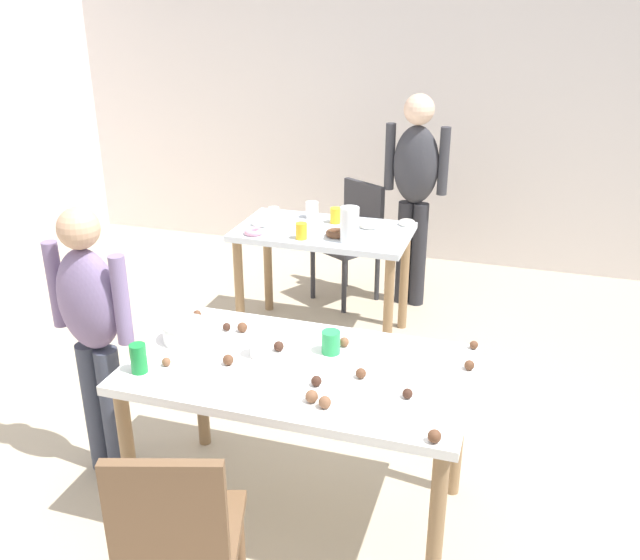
{
  "coord_description": "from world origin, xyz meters",
  "views": [
    {
      "loc": [
        0.8,
        -2.48,
        2.17
      ],
      "look_at": [
        -0.09,
        0.38,
        0.9
      ],
      "focal_mm": 38.73,
      "sensor_mm": 36.0,
      "label": 1
    }
  ],
  "objects_px": {
    "chair_near_table": "(177,534)",
    "soda_can": "(139,358)",
    "dining_table_near": "(299,384)",
    "mixing_bowl": "(186,332)",
    "dining_table_far": "(323,247)",
    "chair_far_table": "(353,234)",
    "person_girl_near": "(92,325)",
    "person_adult_far": "(415,183)",
    "pitcher_far": "(350,225)"
  },
  "relations": [
    {
      "from": "chair_far_table",
      "to": "person_girl_near",
      "type": "height_order",
      "value": "person_girl_near"
    },
    {
      "from": "dining_table_near",
      "to": "chair_far_table",
      "type": "relative_size",
      "value": 1.6
    },
    {
      "from": "dining_table_near",
      "to": "chair_near_table",
      "type": "distance_m",
      "value": 0.8
    },
    {
      "from": "chair_near_table",
      "to": "person_adult_far",
      "type": "distance_m",
      "value": 3.16
    },
    {
      "from": "dining_table_far",
      "to": "pitcher_far",
      "type": "relative_size",
      "value": 5.12
    },
    {
      "from": "chair_near_table",
      "to": "chair_far_table",
      "type": "distance_m",
      "value": 3.11
    },
    {
      "from": "chair_far_table",
      "to": "mixing_bowl",
      "type": "relative_size",
      "value": 4.44
    },
    {
      "from": "dining_table_far",
      "to": "person_girl_near",
      "type": "distance_m",
      "value": 1.77
    },
    {
      "from": "chair_far_table",
      "to": "person_girl_near",
      "type": "distance_m",
      "value": 2.43
    },
    {
      "from": "chair_near_table",
      "to": "chair_far_table",
      "type": "height_order",
      "value": "same"
    },
    {
      "from": "mixing_bowl",
      "to": "chair_far_table",
      "type": "bearing_deg",
      "value": 86.02
    },
    {
      "from": "soda_can",
      "to": "person_adult_far",
      "type": "bearing_deg",
      "value": 76.03
    },
    {
      "from": "mixing_bowl",
      "to": "chair_near_table",
      "type": "bearing_deg",
      "value": -65.67
    },
    {
      "from": "dining_table_far",
      "to": "person_adult_far",
      "type": "relative_size",
      "value": 0.72
    },
    {
      "from": "soda_can",
      "to": "pitcher_far",
      "type": "bearing_deg",
      "value": 76.96
    },
    {
      "from": "dining_table_far",
      "to": "mixing_bowl",
      "type": "height_order",
      "value": "mixing_bowl"
    },
    {
      "from": "person_girl_near",
      "to": "pitcher_far",
      "type": "relative_size",
      "value": 6.17
    },
    {
      "from": "person_girl_near",
      "to": "person_adult_far",
      "type": "xyz_separation_m",
      "value": [
        1.03,
        2.35,
        0.13
      ]
    },
    {
      "from": "chair_near_table",
      "to": "soda_can",
      "type": "height_order",
      "value": "soda_can"
    },
    {
      "from": "chair_far_table",
      "to": "pitcher_far",
      "type": "relative_size",
      "value": 4.03
    },
    {
      "from": "pitcher_far",
      "to": "dining_table_far",
      "type": "bearing_deg",
      "value": 140.99
    },
    {
      "from": "person_girl_near",
      "to": "person_adult_far",
      "type": "relative_size",
      "value": 0.87
    },
    {
      "from": "dining_table_near",
      "to": "chair_near_table",
      "type": "xyz_separation_m",
      "value": [
        -0.17,
        -0.76,
        -0.16
      ]
    },
    {
      "from": "chair_far_table",
      "to": "soda_can",
      "type": "bearing_deg",
      "value": -94.67
    },
    {
      "from": "dining_table_near",
      "to": "mixing_bowl",
      "type": "distance_m",
      "value": 0.56
    },
    {
      "from": "dining_table_near",
      "to": "person_girl_near",
      "type": "height_order",
      "value": "person_girl_near"
    },
    {
      "from": "dining_table_far",
      "to": "pitcher_far",
      "type": "distance_m",
      "value": 0.36
    },
    {
      "from": "chair_far_table",
      "to": "dining_table_far",
      "type": "bearing_deg",
      "value": -92.32
    },
    {
      "from": "dining_table_near",
      "to": "pitcher_far",
      "type": "relative_size",
      "value": 6.45
    },
    {
      "from": "dining_table_far",
      "to": "person_girl_near",
      "type": "relative_size",
      "value": 0.83
    },
    {
      "from": "chair_far_table",
      "to": "pitcher_far",
      "type": "bearing_deg",
      "value": -77.09
    },
    {
      "from": "dining_table_near",
      "to": "mixing_bowl",
      "type": "xyz_separation_m",
      "value": [
        -0.54,
        0.06,
        0.13
      ]
    },
    {
      "from": "dining_table_near",
      "to": "dining_table_far",
      "type": "xyz_separation_m",
      "value": [
        -0.41,
        1.68,
        -0.03
      ]
    },
    {
      "from": "person_adult_far",
      "to": "pitcher_far",
      "type": "height_order",
      "value": "person_adult_far"
    },
    {
      "from": "dining_table_far",
      "to": "person_adult_far",
      "type": "bearing_deg",
      "value": 55.74
    },
    {
      "from": "person_adult_far",
      "to": "soda_can",
      "type": "height_order",
      "value": "person_adult_far"
    },
    {
      "from": "dining_table_near",
      "to": "soda_can",
      "type": "distance_m",
      "value": 0.66
    },
    {
      "from": "chair_near_table",
      "to": "mixing_bowl",
      "type": "distance_m",
      "value": 0.95
    },
    {
      "from": "person_adult_far",
      "to": "chair_far_table",
      "type": "bearing_deg",
      "value": -177.75
    },
    {
      "from": "dining_table_far",
      "to": "person_girl_near",
      "type": "bearing_deg",
      "value": -108.7
    },
    {
      "from": "chair_far_table",
      "to": "mixing_bowl",
      "type": "bearing_deg",
      "value": -93.98
    },
    {
      "from": "chair_far_table",
      "to": "soda_can",
      "type": "relative_size",
      "value": 7.13
    },
    {
      "from": "chair_near_table",
      "to": "pitcher_far",
      "type": "relative_size",
      "value": 4.03
    },
    {
      "from": "person_girl_near",
      "to": "mixing_bowl",
      "type": "bearing_deg",
      "value": 6.95
    },
    {
      "from": "soda_can",
      "to": "pitcher_far",
      "type": "xyz_separation_m",
      "value": [
        0.4,
        1.74,
        0.05
      ]
    },
    {
      "from": "chair_far_table",
      "to": "chair_near_table",
      "type": "bearing_deg",
      "value": -86.08
    },
    {
      "from": "dining_table_near",
      "to": "pitcher_far",
      "type": "xyz_separation_m",
      "value": [
        -0.19,
        1.5,
        0.2
      ]
    },
    {
      "from": "chair_near_table",
      "to": "soda_can",
      "type": "xyz_separation_m",
      "value": [
        -0.42,
        0.52,
        0.31
      ]
    },
    {
      "from": "chair_near_table",
      "to": "chair_far_table",
      "type": "xyz_separation_m",
      "value": [
        -0.21,
        3.1,
        0.0
      ]
    },
    {
      "from": "dining_table_far",
      "to": "mixing_bowl",
      "type": "distance_m",
      "value": 1.64
    }
  ]
}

